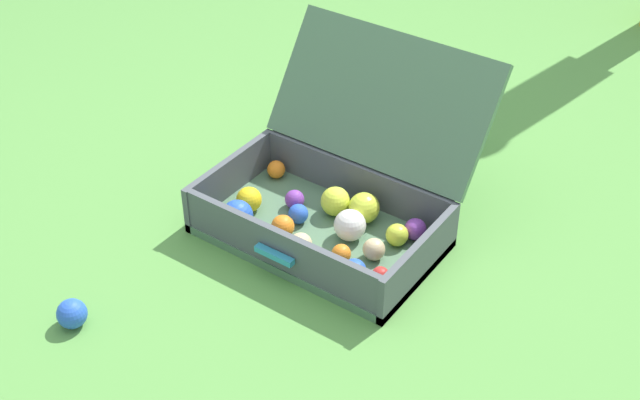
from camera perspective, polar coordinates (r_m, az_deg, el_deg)
ground_plane at (r=2.26m, az=-0.51°, el=-2.36°), size 16.00×16.00×0.00m
open_suitcase at (r=2.24m, az=1.00°, el=0.33°), size 0.61×0.60×0.44m
stray_ball_on_grass at (r=2.08m, az=-16.13°, el=-7.25°), size 0.07×0.07×0.07m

